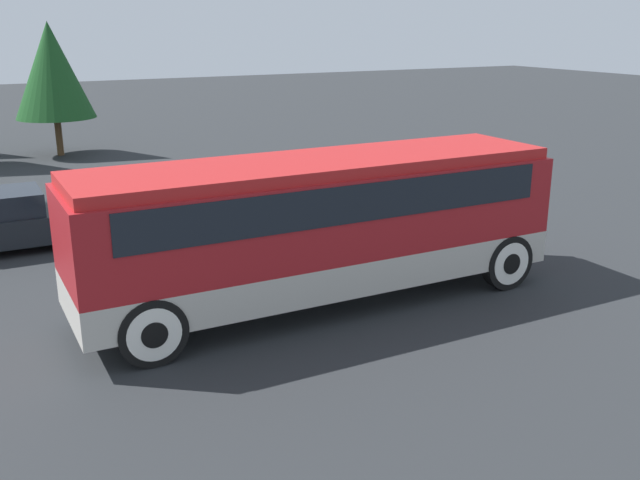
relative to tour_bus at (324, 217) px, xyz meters
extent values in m
plane|color=#26282B|center=(-0.10, 0.00, -1.82)|extent=(120.00, 120.00, 0.00)
cube|color=#B7B2A8|center=(-0.10, 0.00, -0.97)|extent=(9.76, 2.49, 0.68)
cube|color=maroon|center=(-0.10, 0.00, 0.16)|extent=(9.76, 2.49, 1.58)
cube|color=black|center=(-0.10, 0.00, 0.54)|extent=(8.59, 2.53, 0.71)
cube|color=#B21E1E|center=(-0.10, 0.00, 1.06)|extent=(9.57, 2.29, 0.22)
cube|color=maroon|center=(4.63, 0.00, -0.07)|extent=(0.36, 2.39, 1.81)
cylinder|color=black|center=(3.83, -1.14, -1.22)|extent=(1.19, 0.28, 1.19)
cylinder|color=silver|center=(3.83, -1.14, -1.22)|extent=(0.93, 0.30, 0.93)
cylinder|color=black|center=(3.83, -1.14, -1.22)|extent=(0.45, 0.32, 0.45)
cylinder|color=black|center=(3.83, 1.14, -1.22)|extent=(1.19, 0.28, 1.19)
cylinder|color=silver|center=(3.83, 1.14, -1.22)|extent=(0.93, 0.30, 0.93)
cylinder|color=black|center=(3.83, 1.14, -1.22)|extent=(0.45, 0.32, 0.45)
cylinder|color=black|center=(-3.84, -1.14, -1.22)|extent=(1.19, 0.28, 1.19)
cylinder|color=silver|center=(-3.84, -1.14, -1.22)|extent=(0.93, 0.30, 0.93)
cylinder|color=black|center=(-3.84, -1.14, -1.22)|extent=(0.45, 0.32, 0.45)
cylinder|color=black|center=(-3.84, 1.14, -1.22)|extent=(1.19, 0.28, 1.19)
cylinder|color=silver|center=(-3.84, 1.14, -1.22)|extent=(0.93, 0.30, 0.93)
cylinder|color=black|center=(-3.84, 1.14, -1.22)|extent=(0.45, 0.32, 0.45)
cube|color=#2D5638|center=(3.76, 7.43, -1.27)|extent=(4.78, 1.82, 0.63)
cube|color=black|center=(3.57, 7.43, -0.72)|extent=(2.49, 1.64, 0.46)
cylinder|color=black|center=(5.71, 6.60, -1.50)|extent=(0.63, 0.22, 0.63)
cylinder|color=black|center=(5.71, 6.60, -1.50)|extent=(0.24, 0.26, 0.24)
cylinder|color=black|center=(5.71, 8.25, -1.50)|extent=(0.63, 0.22, 0.63)
cylinder|color=black|center=(5.71, 8.25, -1.50)|extent=(0.24, 0.26, 0.24)
cylinder|color=black|center=(1.81, 6.60, -1.50)|extent=(0.63, 0.22, 0.63)
cylinder|color=black|center=(1.81, 6.60, -1.50)|extent=(0.24, 0.26, 0.24)
cylinder|color=black|center=(1.81, 8.25, -1.50)|extent=(0.63, 0.22, 0.63)
cylinder|color=black|center=(1.81, 8.25, -1.50)|extent=(0.24, 0.26, 0.24)
cube|color=black|center=(-5.45, 6.89, -1.24)|extent=(4.32, 1.90, 0.69)
cylinder|color=black|center=(-3.71, 6.03, -1.51)|extent=(0.60, 0.22, 0.60)
cylinder|color=black|center=(-3.71, 6.03, -1.51)|extent=(0.23, 0.26, 0.23)
cylinder|color=black|center=(-3.71, 7.75, -1.51)|extent=(0.60, 0.22, 0.60)
cylinder|color=black|center=(-3.71, 7.75, -1.51)|extent=(0.23, 0.26, 0.23)
cylinder|color=brown|center=(-2.14, 20.05, -1.02)|extent=(0.28, 0.28, 1.60)
cone|color=#19471E|center=(-2.14, 20.05, 1.75)|extent=(3.27, 3.27, 3.94)
camera|label=1|loc=(-6.43, -12.01, 3.71)|focal=40.00mm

